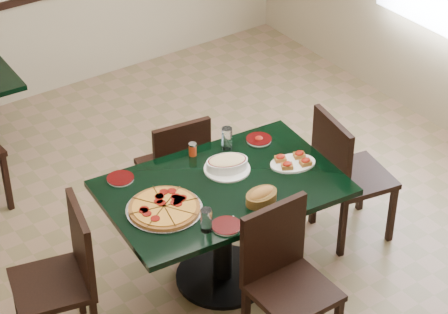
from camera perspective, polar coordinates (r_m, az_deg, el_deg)
floor at (r=5.89m, az=-0.60°, el=-6.85°), size 5.50×5.50×0.00m
main_table at (r=5.41m, az=-0.09°, el=-3.42°), size 1.51×1.04×0.75m
chair_far at (r=5.94m, az=-3.11°, el=-0.55°), size 0.46×0.46×0.87m
chair_near at (r=5.02m, az=3.94°, el=-7.57°), size 0.44×0.44×0.94m
chair_right at (r=5.85m, az=7.87°, el=-0.88°), size 0.52×0.52×0.96m
chair_left at (r=5.10m, az=-10.34°, el=-7.35°), size 0.53×0.53×0.94m
pepperoni_pizza at (r=5.10m, az=-3.93°, el=-3.35°), size 0.45×0.45×0.04m
lasagna_casserole at (r=5.41m, az=0.20°, el=-0.44°), size 0.30×0.29×0.09m
bread_basket at (r=5.15m, az=2.46°, el=-2.56°), size 0.23×0.17×0.09m
bruschetta_platter at (r=5.48m, az=4.52°, el=-0.28°), size 0.34×0.28×0.05m
side_plate_near at (r=4.97m, az=0.17°, el=-4.52°), size 0.18×0.18×0.02m
side_plate_far_r at (r=5.71m, az=2.29°, el=1.17°), size 0.17×0.17×0.03m
side_plate_far_l at (r=5.38m, az=-6.78°, el=-1.40°), size 0.17×0.17×0.02m
napkin_setting at (r=4.98m, az=0.32°, el=-4.51°), size 0.15×0.15×0.01m
water_glass_a at (r=5.60m, az=0.19°, el=1.24°), size 0.07×0.07×0.15m
water_glass_b at (r=4.91m, az=-1.16°, el=-4.15°), size 0.07×0.07×0.14m
pepper_shaker at (r=5.55m, az=-2.06°, el=0.51°), size 0.05×0.05×0.09m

